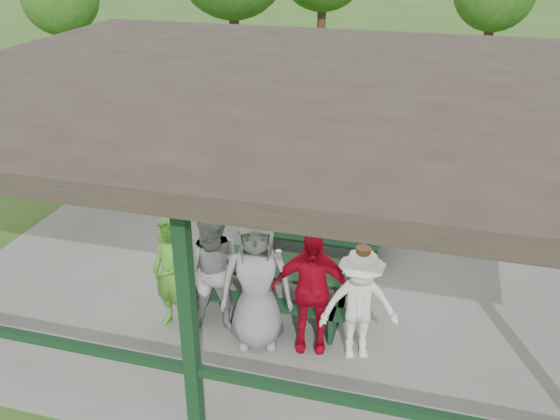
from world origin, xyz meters
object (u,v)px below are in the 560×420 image
(contestant_green, at_px, (172,274))
(farm_trailer, at_px, (285,100))
(spectator_blue, at_px, (233,166))
(picnic_table_near, at_px, (273,279))
(contestant_red, at_px, (311,290))
(contestant_white_fedora, at_px, (359,305))
(spectator_grey, at_px, (394,196))
(pickup_truck, at_px, (407,107))
(contestant_grey_mid, at_px, (256,282))
(picnic_table_far, at_px, (315,222))
(contestant_grey_left, at_px, (217,276))
(spectator_lblue, at_px, (282,179))

(contestant_green, distance_m, farm_trailer, 10.16)
(spectator_blue, bearing_deg, picnic_table_near, 97.37)
(contestant_red, xyz_separation_m, contestant_white_fedora, (0.65, -0.03, -0.09))
(spectator_grey, bearing_deg, pickup_truck, -98.59)
(contestant_grey_mid, bearing_deg, picnic_table_far, 70.73)
(contestant_grey_left, xyz_separation_m, farm_trailer, (-1.76, 10.09, -0.41))
(contestant_white_fedora, bearing_deg, contestant_red, 160.40)
(picnic_table_near, relative_size, spectator_blue, 1.45)
(contestant_red, bearing_deg, farm_trailer, 97.19)
(spectator_grey, bearing_deg, contestant_red, 67.84)
(picnic_table_far, bearing_deg, contestant_grey_mid, -93.31)
(contestant_green, relative_size, contestant_grey_left, 0.92)
(spectator_grey, bearing_deg, picnic_table_near, 52.39)
(spectator_grey, distance_m, pickup_truck, 6.33)
(picnic_table_near, relative_size, contestant_white_fedora, 1.44)
(contestant_grey_left, relative_size, spectator_lblue, 1.15)
(picnic_table_far, distance_m, contestant_red, 2.85)
(contestant_grey_left, height_order, farm_trailer, contestant_grey_left)
(contestant_grey_left, bearing_deg, farm_trailer, 87.01)
(spectator_blue, height_order, spectator_grey, spectator_blue)
(contestant_red, bearing_deg, spectator_lblue, 101.14)
(contestant_red, relative_size, spectator_lblue, 1.07)
(contestant_grey_left, xyz_separation_m, spectator_grey, (2.02, 3.76, -0.23))
(contestant_grey_left, distance_m, spectator_lblue, 3.73)
(contestant_grey_left, xyz_separation_m, spectator_lblue, (-0.10, 3.72, -0.12))
(picnic_table_far, height_order, farm_trailer, farm_trailer)
(picnic_table_near, height_order, contestant_grey_mid, contestant_grey_mid)
(picnic_table_near, xyz_separation_m, contestant_grey_left, (-0.55, -0.84, 0.49))
(contestant_grey_mid, relative_size, farm_trailer, 0.53)
(contestant_green, height_order, contestant_grey_mid, contestant_grey_mid)
(picnic_table_far, bearing_deg, contestant_grey_left, -104.56)
(contestant_red, distance_m, contestant_white_fedora, 0.66)
(contestant_green, xyz_separation_m, spectator_blue, (-0.57, 4.14, -0.06))
(spectator_grey, bearing_deg, spectator_lblue, -9.89)
(spectator_grey, xyz_separation_m, pickup_truck, (-0.25, 6.33, -0.11))
(picnic_table_far, relative_size, spectator_grey, 1.64)
(picnic_table_far, bearing_deg, spectator_grey, 35.46)
(contestant_white_fedora, relative_size, spectator_grey, 1.13)
(contestant_grey_left, relative_size, contestant_white_fedora, 1.16)
(picnic_table_near, distance_m, contestant_white_fedora, 1.63)
(contestant_grey_left, height_order, spectator_blue, contestant_grey_left)
(farm_trailer, bearing_deg, contestant_green, -82.55)
(picnic_table_near, distance_m, contestant_grey_mid, 1.02)
(contestant_red, bearing_deg, contestant_white_fedora, -12.32)
(contestant_grey_mid, relative_size, contestant_white_fedora, 1.19)
(picnic_table_far, relative_size, spectator_blue, 1.46)
(spectator_lblue, bearing_deg, contestant_grey_left, 102.53)
(pickup_truck, bearing_deg, contestant_green, 173.24)
(contestant_grey_left, distance_m, pickup_truck, 10.24)
(spectator_blue, bearing_deg, spectator_grey, 152.33)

